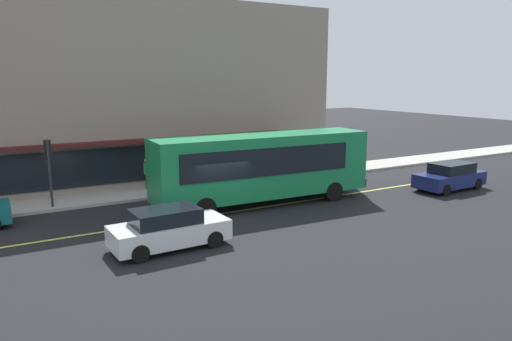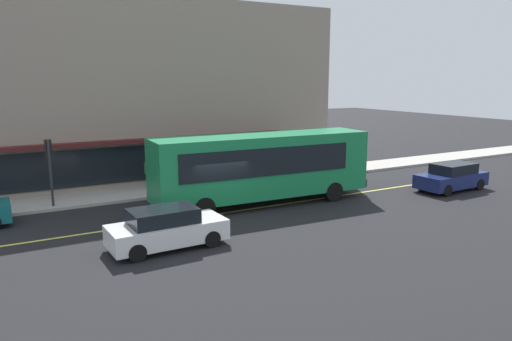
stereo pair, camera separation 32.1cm
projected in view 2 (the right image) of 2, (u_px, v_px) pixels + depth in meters
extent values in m
plane|color=black|center=(217.00, 214.00, 22.27)|extent=(120.00, 120.00, 0.00)
cube|color=#B2ADA3|center=(176.00, 189.00, 26.97)|extent=(80.00, 2.66, 0.15)
cube|color=#D8D14C|center=(217.00, 214.00, 22.27)|extent=(36.00, 0.16, 0.01)
cube|color=gray|center=(108.00, 91.00, 30.84)|extent=(27.02, 10.88, 10.75)
cube|color=#4C1919|center=(134.00, 141.00, 26.45)|extent=(18.92, 0.70, 0.20)
cube|color=black|center=(134.00, 163.00, 26.89)|extent=(16.21, 0.08, 2.00)
cube|color=#197F47|center=(262.00, 165.00, 23.69)|extent=(11.10, 2.99, 3.00)
cube|color=black|center=(351.00, 150.00, 26.03)|extent=(0.21, 2.10, 1.80)
cube|color=black|center=(246.00, 154.00, 24.61)|extent=(8.79, 0.45, 1.32)
cube|color=black|center=(269.00, 162.00, 22.38)|extent=(8.79, 0.45, 1.32)
cube|color=#0CF259|center=(353.00, 134.00, 25.89)|extent=(0.16, 1.90, 0.36)
cube|color=#2D2D33|center=(352.00, 179.00, 26.38)|extent=(0.27, 2.40, 0.40)
cylinder|color=black|center=(309.00, 183.00, 26.52)|extent=(1.01, 0.34, 1.00)
cylinder|color=black|center=(333.00, 192.00, 24.54)|extent=(1.01, 0.34, 1.00)
cylinder|color=black|center=(188.00, 197.00, 23.42)|extent=(1.01, 0.34, 1.00)
cylinder|color=black|center=(204.00, 208.00, 21.43)|extent=(1.01, 0.34, 1.00)
cylinder|color=#2D2D33|center=(51.00, 173.00, 22.80)|extent=(0.12, 0.12, 3.20)
cube|color=black|center=(48.00, 149.00, 22.75)|extent=(0.30, 0.30, 0.90)
sphere|color=red|center=(47.00, 143.00, 22.84)|extent=(0.18, 0.18, 0.18)
sphere|color=orange|center=(48.00, 149.00, 22.89)|extent=(0.18, 0.18, 0.18)
sphere|color=green|center=(48.00, 154.00, 22.95)|extent=(0.18, 0.18, 0.18)
cube|color=white|center=(168.00, 232.00, 17.78)|extent=(4.35, 1.93, 0.75)
cube|color=black|center=(163.00, 216.00, 17.58)|extent=(2.45, 1.58, 0.55)
cylinder|color=black|center=(194.00, 227.00, 19.24)|extent=(0.65, 0.24, 0.64)
cylinder|color=black|center=(212.00, 239.00, 17.86)|extent=(0.65, 0.24, 0.64)
cylinder|color=black|center=(124.00, 239.00, 17.80)|extent=(0.65, 0.24, 0.64)
cylinder|color=black|center=(137.00, 253.00, 16.42)|extent=(0.65, 0.24, 0.64)
cube|color=navy|center=(451.00, 180.00, 26.92)|extent=(4.37, 1.98, 0.75)
cube|color=black|center=(454.00, 168.00, 26.87)|extent=(2.47, 1.61, 0.55)
cylinder|color=black|center=(447.00, 190.00, 25.55)|extent=(0.65, 0.25, 0.64)
cylinder|color=black|center=(422.00, 185.00, 26.92)|extent=(0.65, 0.25, 0.64)
cylinder|color=black|center=(479.00, 184.00, 27.02)|extent=(0.65, 0.25, 0.64)
cylinder|color=black|center=(454.00, 179.00, 28.39)|extent=(0.65, 0.25, 0.64)
cylinder|color=black|center=(148.00, 181.00, 26.74)|extent=(0.18, 0.18, 0.82)
cylinder|color=#26723F|center=(147.00, 168.00, 26.60)|extent=(0.34, 0.34, 0.65)
sphere|color=tan|center=(147.00, 160.00, 26.51)|extent=(0.23, 0.23, 0.23)
cylinder|color=black|center=(329.00, 162.00, 32.69)|extent=(0.18, 0.18, 0.81)
cylinder|color=#26723F|center=(329.00, 152.00, 32.56)|extent=(0.34, 0.34, 0.64)
sphere|color=tan|center=(329.00, 146.00, 32.47)|extent=(0.23, 0.23, 0.23)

